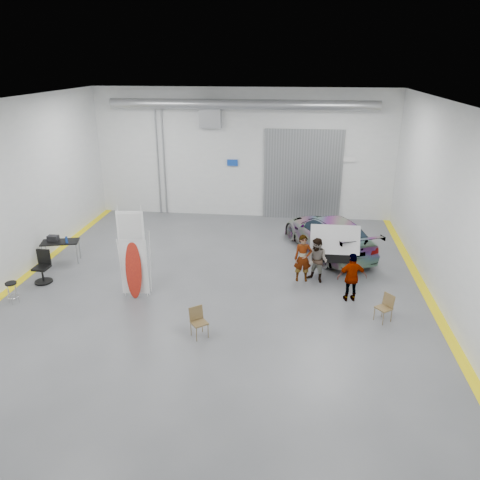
# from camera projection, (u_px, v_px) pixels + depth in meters

# --- Properties ---
(ground) EXTENTS (16.00, 16.00, 0.00)m
(ground) POSITION_uv_depth(u_px,v_px,m) (217.00, 290.00, 15.51)
(ground) COLOR #55575C
(ground) RESTS_ON ground
(room_shell) EXTENTS (14.02, 16.18, 6.01)m
(room_shell) POSITION_uv_depth(u_px,v_px,m) (232.00, 155.00, 16.06)
(room_shell) COLOR silver
(room_shell) RESTS_ON ground
(sedan_car) EXTENTS (3.93, 5.36, 1.44)m
(sedan_car) POSITION_uv_depth(u_px,v_px,m) (329.00, 234.00, 18.40)
(sedan_car) COLOR silver
(sedan_car) RESTS_ON ground
(person_a) EXTENTS (0.65, 0.46, 1.66)m
(person_a) POSITION_uv_depth(u_px,v_px,m) (303.00, 258.00, 15.89)
(person_a) COLOR #957151
(person_a) RESTS_ON ground
(person_b) EXTENTS (0.96, 0.90, 1.56)m
(person_b) POSITION_uv_depth(u_px,v_px,m) (317.00, 260.00, 15.86)
(person_b) COLOR slate
(person_b) RESTS_ON ground
(person_c) EXTENTS (0.98, 0.53, 1.60)m
(person_c) POSITION_uv_depth(u_px,v_px,m) (352.00, 277.00, 14.57)
(person_c) COLOR #A76B37
(person_c) RESTS_ON ground
(surfboard_display) EXTENTS (0.87, 0.28, 3.06)m
(surfboard_display) POSITION_uv_depth(u_px,v_px,m) (133.00, 261.00, 14.63)
(surfboard_display) COLOR white
(surfboard_display) RESTS_ON ground
(folding_chair_near) EXTENTS (0.56, 0.62, 0.86)m
(folding_chair_near) POSITION_uv_depth(u_px,v_px,m) (200.00, 328.00, 12.83)
(folding_chair_near) COLOR brown
(folding_chair_near) RESTS_ON ground
(folding_chair_far) EXTENTS (0.54, 0.63, 0.83)m
(folding_chair_far) POSITION_uv_depth(u_px,v_px,m) (383.00, 313.00, 13.60)
(folding_chair_far) COLOR brown
(folding_chair_far) RESTS_ON ground
(shop_stool) EXTENTS (0.36, 0.36, 0.70)m
(shop_stool) POSITION_uv_depth(u_px,v_px,m) (13.00, 293.00, 14.58)
(shop_stool) COLOR black
(shop_stool) RESTS_ON ground
(work_table) EXTENTS (1.45, 0.98, 1.08)m
(work_table) POSITION_uv_depth(u_px,v_px,m) (58.00, 241.00, 17.35)
(work_table) COLOR gray
(work_table) RESTS_ON ground
(office_chair) EXTENTS (0.60, 0.60, 1.12)m
(office_chair) POSITION_uv_depth(u_px,v_px,m) (43.00, 269.00, 15.92)
(office_chair) COLOR black
(office_chair) RESTS_ON ground
(trunk_lid) EXTENTS (1.68, 1.02, 0.04)m
(trunk_lid) POSITION_uv_depth(u_px,v_px,m) (334.00, 237.00, 16.06)
(trunk_lid) COLOR silver
(trunk_lid) RESTS_ON sedan_car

